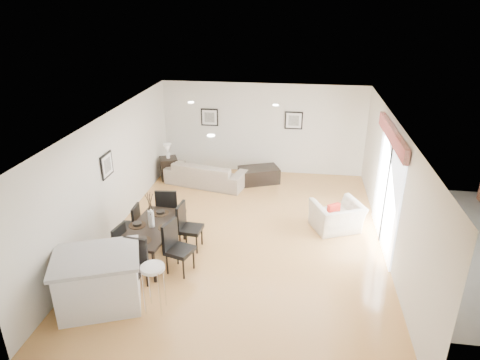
# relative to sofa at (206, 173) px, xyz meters

# --- Properties ---
(ground) EXTENTS (8.00, 8.00, 0.00)m
(ground) POSITION_rel_sofa_xyz_m (1.49, -2.76, -0.33)
(ground) COLOR tan
(ground) RESTS_ON ground
(wall_back) EXTENTS (6.00, 0.04, 2.70)m
(wall_back) POSITION_rel_sofa_xyz_m (1.49, 1.24, 1.02)
(wall_back) COLOR silver
(wall_back) RESTS_ON ground
(wall_front) EXTENTS (6.00, 0.04, 2.70)m
(wall_front) POSITION_rel_sofa_xyz_m (1.49, -6.76, 1.02)
(wall_front) COLOR silver
(wall_front) RESTS_ON ground
(wall_left) EXTENTS (0.04, 8.00, 2.70)m
(wall_left) POSITION_rel_sofa_xyz_m (-1.51, -2.76, 1.02)
(wall_left) COLOR silver
(wall_left) RESTS_ON ground
(wall_right) EXTENTS (0.04, 8.00, 2.70)m
(wall_right) POSITION_rel_sofa_xyz_m (4.49, -2.76, 1.02)
(wall_right) COLOR silver
(wall_right) RESTS_ON ground
(ceiling) EXTENTS (6.00, 8.00, 0.02)m
(ceiling) POSITION_rel_sofa_xyz_m (1.49, -2.76, 2.37)
(ceiling) COLOR white
(ceiling) RESTS_ON wall_back
(sofa) EXTENTS (2.41, 1.38, 0.66)m
(sofa) POSITION_rel_sofa_xyz_m (0.00, 0.00, 0.00)
(sofa) COLOR #A29483
(sofa) RESTS_ON ground
(armchair) EXTENTS (1.32, 1.25, 0.68)m
(armchair) POSITION_rel_sofa_xyz_m (3.53, -2.12, 0.01)
(armchair) COLOR #ECE5CC
(armchair) RESTS_ON ground
(dining_table) EXTENTS (1.01, 1.78, 0.71)m
(dining_table) POSITION_rel_sofa_xyz_m (-0.27, -3.79, 0.31)
(dining_table) COLOR black
(dining_table) RESTS_ON ground
(dining_chair_wnear) EXTENTS (0.48, 0.48, 0.93)m
(dining_chair_wnear) POSITION_rel_sofa_xyz_m (-0.88, -4.23, 0.19)
(dining_chair_wnear) COLOR black
(dining_chair_wnear) RESTS_ON ground
(dining_chair_wfar) EXTENTS (0.42, 0.42, 0.92)m
(dining_chair_wfar) POSITION_rel_sofa_xyz_m (-0.88, -3.36, 0.18)
(dining_chair_wfar) COLOR black
(dining_chair_wfar) RESTS_ON ground
(dining_chair_enear) EXTENTS (0.59, 0.59, 1.05)m
(dining_chair_enear) POSITION_rel_sofa_xyz_m (0.32, -4.19, 0.26)
(dining_chair_enear) COLOR black
(dining_chair_enear) RESTS_ON ground
(dining_chair_efar) EXTENTS (0.49, 0.49, 1.03)m
(dining_chair_efar) POSITION_rel_sofa_xyz_m (0.32, -3.35, 0.24)
(dining_chair_efar) COLOR black
(dining_chair_efar) RESTS_ON ground
(dining_chair_head) EXTENTS (0.50, 0.50, 1.00)m
(dining_chair_head) POSITION_rel_sofa_xyz_m (-0.26, -4.84, 0.23)
(dining_chair_head) COLOR black
(dining_chair_head) RESTS_ON ground
(dining_chair_foot) EXTENTS (0.52, 0.52, 1.07)m
(dining_chair_foot) POSITION_rel_sofa_xyz_m (-0.26, -2.74, 0.27)
(dining_chair_foot) COLOR black
(dining_chair_foot) RESTS_ON ground
(vase) EXTENTS (0.96, 1.47, 0.75)m
(vase) POSITION_rel_sofa_xyz_m (-0.27, -3.79, 0.69)
(vase) COLOR white
(vase) RESTS_ON dining_table
(coffee_table) EXTENTS (1.28, 1.03, 0.44)m
(coffee_table) POSITION_rel_sofa_xyz_m (1.48, 0.37, -0.11)
(coffee_table) COLOR black
(coffee_table) RESTS_ON ground
(side_table) EXTENTS (0.64, 0.64, 0.64)m
(side_table) POSITION_rel_sofa_xyz_m (-1.17, 0.26, -0.01)
(side_table) COLOR black
(side_table) RESTS_ON ground
(table_lamp) EXTENTS (0.23, 0.23, 0.43)m
(table_lamp) POSITION_rel_sofa_xyz_m (-1.17, 0.26, 0.59)
(table_lamp) COLOR white
(table_lamp) RESTS_ON side_table
(cushion) EXTENTS (0.31, 0.26, 0.31)m
(cushion) POSITION_rel_sofa_xyz_m (3.43, -2.22, 0.21)
(cushion) COLOR #AF2116
(cushion) RESTS_ON armchair
(kitchen_island) EXTENTS (1.73, 1.54, 1.00)m
(kitchen_island) POSITION_rel_sofa_xyz_m (-0.70, -5.36, 0.17)
(kitchen_island) COLOR white
(kitchen_island) RESTS_ON ground
(bar_stool) EXTENTS (0.41, 0.41, 0.89)m
(bar_stool) POSITION_rel_sofa_xyz_m (0.29, -5.36, 0.43)
(bar_stool) COLOR white
(bar_stool) RESTS_ON ground
(framed_print_back_left) EXTENTS (0.52, 0.04, 0.52)m
(framed_print_back_left) POSITION_rel_sofa_xyz_m (-0.11, 1.21, 1.32)
(framed_print_back_left) COLOR black
(framed_print_back_left) RESTS_ON wall_back
(framed_print_back_right) EXTENTS (0.52, 0.04, 0.52)m
(framed_print_back_right) POSITION_rel_sofa_xyz_m (2.39, 1.21, 1.32)
(framed_print_back_right) COLOR black
(framed_print_back_right) RESTS_ON wall_back
(framed_print_left_wall) EXTENTS (0.04, 0.52, 0.52)m
(framed_print_left_wall) POSITION_rel_sofa_xyz_m (-1.48, -2.96, 1.32)
(framed_print_left_wall) COLOR black
(framed_print_left_wall) RESTS_ON wall_left
(sliding_door) EXTENTS (0.12, 2.70, 2.57)m
(sliding_door) POSITION_rel_sofa_xyz_m (4.45, -2.46, 1.33)
(sliding_door) COLOR white
(sliding_door) RESTS_ON wall_right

